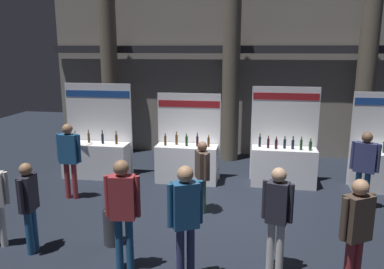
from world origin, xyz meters
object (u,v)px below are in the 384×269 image
object	(u,v)px
exhibitor_booth_0	(97,155)
visitor_6	(185,213)
visitor_0	(365,163)
visitor_5	(277,211)
trash_bin	(113,226)
visitor_9	(69,154)
exhibitor_booth_1	(187,160)
visitor_8	(123,205)
visitor_2	(29,201)
exhibitor_booth_2	(283,162)
visitor_7	(202,171)
visitor_1	(357,226)

from	to	relation	value
exhibitor_booth_0	visitor_6	distance (m)	5.57
exhibitor_booth_0	visitor_0	bearing A→B (deg)	-9.10
visitor_5	trash_bin	bearing A→B (deg)	-171.90
visitor_0	visitor_6	size ratio (longest dim) A/B	0.94
trash_bin	visitor_5	world-z (taller)	visitor_5
exhibitor_booth_0	visitor_5	world-z (taller)	exhibitor_booth_0
visitor_0	visitor_9	bearing A→B (deg)	-152.54
exhibitor_booth_1	visitor_8	world-z (taller)	exhibitor_booth_1
visitor_2	visitor_6	xyz separation A→B (m)	(2.81, -0.41, 0.17)
exhibitor_booth_1	visitor_5	bearing A→B (deg)	-61.67
exhibitor_booth_1	visitor_9	xyz separation A→B (m)	(-2.51, -1.64, 0.49)
exhibitor_booth_0	visitor_0	xyz separation A→B (m)	(6.71, -1.07, 0.43)
exhibitor_booth_2	visitor_8	distance (m)	5.29
exhibitor_booth_0	visitor_0	size ratio (longest dim) A/B	1.48
visitor_2	exhibitor_booth_0	bearing A→B (deg)	3.16
exhibitor_booth_1	visitor_0	world-z (taller)	exhibitor_booth_1
visitor_0	visitor_7	xyz separation A→B (m)	(-3.50, -0.82, -0.10)
exhibitor_booth_0	visitor_6	world-z (taller)	exhibitor_booth_0
visitor_6	visitor_7	size ratio (longest dim) A/B	1.17
visitor_0	visitor_8	bearing A→B (deg)	-120.94
exhibitor_booth_0	visitor_1	bearing A→B (deg)	-36.95
visitor_6	visitor_9	bearing A→B (deg)	-67.66
exhibitor_booth_0	visitor_9	world-z (taller)	exhibitor_booth_0
visitor_6	exhibitor_booth_2	bearing A→B (deg)	-137.59
visitor_0	visitor_2	bearing A→B (deg)	-131.61
visitor_1	visitor_7	distance (m)	3.54
visitor_7	visitor_0	bearing A→B (deg)	77.37
exhibitor_booth_1	visitor_6	size ratio (longest dim) A/B	1.27
visitor_2	visitor_8	size ratio (longest dim) A/B	0.88
visitor_1	visitor_7	size ratio (longest dim) A/B	1.10
visitor_6	visitor_8	world-z (taller)	visitor_6
exhibitor_booth_1	visitor_7	xyz separation A→B (m)	(0.67, -1.91, 0.33)
visitor_0	visitor_7	bearing A→B (deg)	-144.10
exhibitor_booth_0	visitor_9	distance (m)	1.69
visitor_2	visitor_7	size ratio (longest dim) A/B	1.03
exhibitor_booth_1	visitor_6	distance (m)	4.57
trash_bin	visitor_7	bearing A→B (deg)	49.53
visitor_0	visitor_1	size ratio (longest dim) A/B	1.00
exhibitor_booth_2	visitor_9	xyz separation A→B (m)	(-5.03, -1.78, 0.47)
exhibitor_booth_0	exhibitor_booth_1	size ratio (longest dim) A/B	1.10
visitor_8	visitor_6	bearing A→B (deg)	-14.81
visitor_0	visitor_1	distance (m)	3.39
exhibitor_booth_1	visitor_9	distance (m)	3.04
exhibitor_booth_1	visitor_0	size ratio (longest dim) A/B	1.35
visitor_0	visitor_5	distance (m)	3.51
visitor_2	visitor_9	distance (m)	2.48
exhibitor_booth_0	visitor_7	size ratio (longest dim) A/B	1.62
visitor_6	visitor_9	xyz separation A→B (m)	(-3.28, 2.83, -0.03)
visitor_5	visitor_6	bearing A→B (deg)	-143.48
exhibitor_booth_2	visitor_9	bearing A→B (deg)	-160.51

